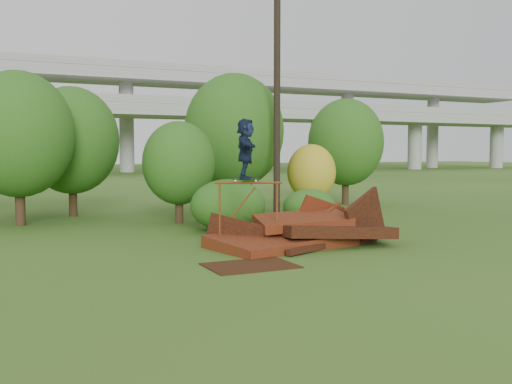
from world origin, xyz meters
name	(u,v)px	position (x,y,z in m)	size (l,w,h in m)	color
ground	(315,256)	(0.00, 0.00, 0.00)	(240.00, 240.00, 0.00)	#2D5116
scrap_pile	(302,233)	(0.55, 1.65, 0.36)	(5.83, 3.27, 2.10)	#49170D
grind_rail	(248,203)	(-1.03, 2.04, 1.29)	(1.80, 0.88, 1.91)	brown
skateboard	(246,179)	(-1.10, 2.07, 1.97)	(0.83, 0.54, 0.08)	black
skater	(246,149)	(-1.10, 2.07, 2.85)	(1.60, 0.51, 1.73)	#152039
flat_plate	(250,266)	(-2.11, -0.53, 0.01)	(2.12, 1.51, 0.03)	#331A0B
tree_0	(18,134)	(-6.84, 10.03, 3.41)	(4.10, 4.10, 5.78)	black
tree_1	(72,140)	(-4.64, 12.50, 3.25)	(3.99, 3.99, 5.55)	black
tree_2	(179,163)	(-1.21, 8.22, 2.33)	(2.80, 2.80, 3.95)	black
tree_3	(234,131)	(2.39, 11.36, 3.72)	(4.58, 4.58, 6.36)	black
tree_4	(311,172)	(5.71, 10.00, 1.82)	(2.26, 2.26, 3.13)	black
tree_5	(346,142)	(9.05, 12.20, 3.27)	(3.95, 3.95, 5.54)	black
shrub_left	(228,205)	(-0.36, 5.28, 0.91)	(2.64, 2.44, 1.83)	#225015
shrub_right	(309,208)	(2.83, 5.18, 0.71)	(1.99, 1.83, 1.41)	#225015
utility_pole	(277,93)	(3.17, 8.53, 5.24)	(1.40, 0.28, 10.33)	black
freeway_overpass	(59,92)	(0.00, 62.92, 10.32)	(160.00, 15.00, 13.70)	gray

